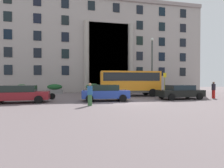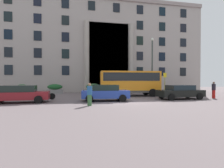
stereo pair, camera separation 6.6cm
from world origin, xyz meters
name	(u,v)px [view 1 (the left image)]	position (x,y,z in m)	size (l,w,h in m)	color
ground_plane	(127,103)	(0.00, 0.00, -0.06)	(80.00, 64.00, 0.12)	#675A5C
office_building_facade	(100,49)	(0.00, 17.47, 7.62)	(34.39, 9.64, 15.23)	#A39892
orange_minibus	(130,81)	(1.91, 5.50, 1.71)	(6.92, 3.20, 2.88)	orange
bus_stop_sign	(165,81)	(7.30, 7.23, 1.75)	(0.44, 0.08, 2.84)	#969A1C
hedge_planter_west	(55,89)	(-7.16, 10.73, 0.64)	(2.08, 0.74, 1.33)	slate
hedge_planter_entrance_right	(93,89)	(-1.94, 10.80, 0.67)	(2.15, 0.75, 1.39)	slate
hedge_planter_far_west	(22,90)	(-11.19, 10.31, 0.64)	(1.57, 0.72, 1.32)	#64685A
parked_compact_extra	(105,93)	(-1.66, 1.12, 0.73)	(4.17, 2.23, 1.42)	#233B94
parked_sedan_far	(19,94)	(-8.63, 1.11, 0.72)	(4.66, 2.27, 1.40)	maroon
parked_coupe_end	(180,92)	(5.63, 1.13, 0.70)	(4.40, 2.08, 1.36)	black
motorcycle_near_kerb	(168,93)	(5.42, 2.99, 0.46)	(2.04, 0.71, 0.89)	black
scooter_by_planter	(44,95)	(-7.13, 3.07, 0.45)	(1.92, 0.57, 0.89)	black
pedestrian_child_trailing	(90,94)	(-3.19, -1.60, 0.80)	(0.36, 0.36, 1.60)	#376439
pedestrian_man_crossing	(214,90)	(9.52, 1.32, 0.85)	(0.36, 0.36, 1.69)	red
lamppost_plaza_centre	(152,61)	(5.88, 8.09, 4.43)	(0.40, 0.40, 7.61)	#333F3A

